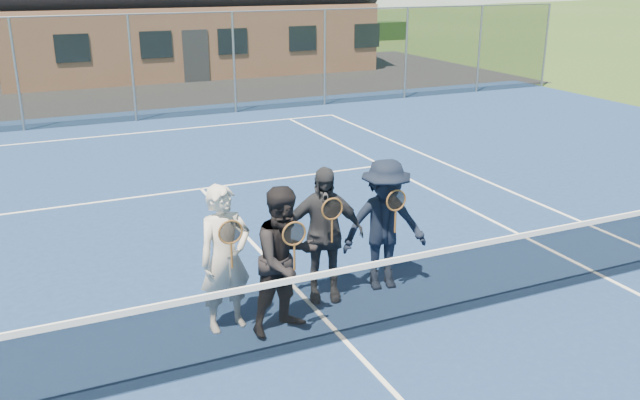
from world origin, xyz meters
The scene contains 10 objects.
ground centered at (0.00, 20.00, 0.00)m, with size 220.00×220.00×0.00m, color #2D4719.
court_surface centered at (0.00, 0.00, 0.01)m, with size 30.00×30.00×0.02m, color navy.
hedge_row centered at (0.00, 32.00, 0.55)m, with size 40.00×1.20×1.10m, color black.
court_markings centered at (0.00, 0.00, 0.02)m, with size 11.03×23.83×0.01m.
tennis_net centered at (0.00, 0.00, 0.54)m, with size 11.68×0.08×1.10m.
perimeter_fence centered at (0.00, 13.50, 1.52)m, with size 30.07×0.07×3.02m.
player_a centered at (-1.14, 0.89, 0.92)m, with size 0.71×0.55×1.80m.
player_b centered at (-0.51, 0.55, 0.92)m, with size 1.01×0.87×1.80m.
player_c centered at (0.24, 1.13, 0.92)m, with size 1.14×0.75×1.80m.
player_d centered at (1.12, 1.08, 0.92)m, with size 1.26×0.87×1.80m.
Camera 1 is at (-3.16, -6.22, 4.13)m, focal length 38.00 mm.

